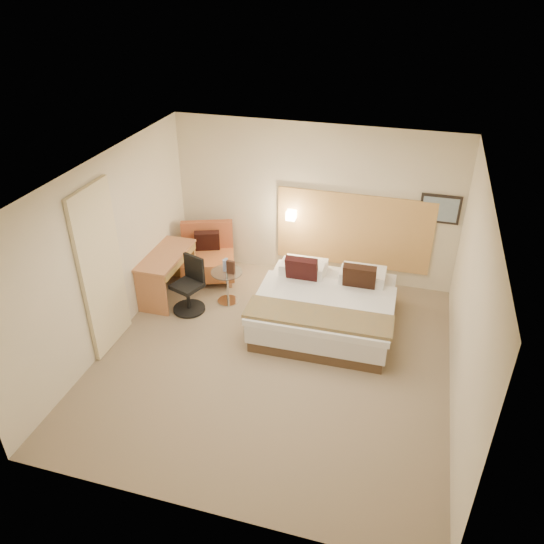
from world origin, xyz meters
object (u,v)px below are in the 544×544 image
(bed, at_px, (326,307))
(side_table, at_px, (227,285))
(lounge_chair, at_px, (208,257))
(desk_chair, at_px, (190,289))
(desk, at_px, (167,263))

(bed, bearing_deg, side_table, 173.82)
(bed, height_order, side_table, bed)
(side_table, bearing_deg, lounge_chair, 131.81)
(lounge_chair, relative_size, desk_chair, 1.24)
(desk, relative_size, desk_chair, 1.38)
(lounge_chair, height_order, desk, lounge_chair)
(side_table, distance_m, desk, 1.05)
(bed, relative_size, lounge_chair, 1.85)
(lounge_chair, distance_m, desk_chair, 1.05)
(bed, distance_m, side_table, 1.66)
(lounge_chair, relative_size, desk, 0.90)
(lounge_chair, bearing_deg, bed, -20.77)
(lounge_chair, bearing_deg, desk, -117.71)
(side_table, bearing_deg, desk_chair, -143.61)
(bed, xyz_separation_m, side_table, (-1.65, 0.18, -0.01))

